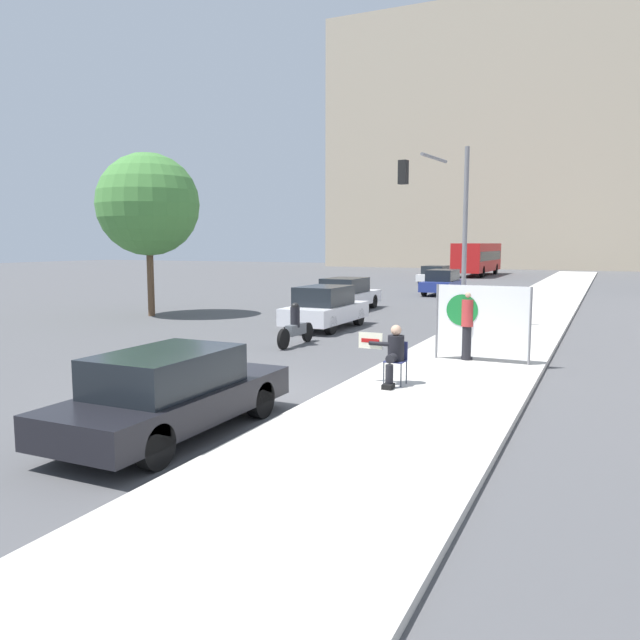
# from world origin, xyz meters

# --- Properties ---
(ground_plane) EXTENTS (160.00, 160.00, 0.00)m
(ground_plane) POSITION_xyz_m (0.00, 0.00, 0.00)
(ground_plane) COLOR #4F4F51
(sidewalk_curb) EXTENTS (3.67, 90.00, 0.12)m
(sidewalk_curb) POSITION_xyz_m (3.59, 15.00, 0.06)
(sidewalk_curb) COLOR beige
(sidewalk_curb) RESTS_ON ground_plane
(building_backdrop_far) EXTENTS (52.00, 12.00, 31.51)m
(building_backdrop_far) POSITION_xyz_m (-2.00, 71.66, 15.76)
(building_backdrop_far) COLOR tan
(building_backdrop_far) RESTS_ON ground_plane
(seated_protester) EXTENTS (0.99, 0.77, 1.24)m
(seated_protester) POSITION_xyz_m (2.78, 1.72, 0.80)
(seated_protester) COLOR #474C56
(seated_protester) RESTS_ON sidewalk_curb
(jogger_on_sidewalk) EXTENTS (0.34, 0.34, 1.74)m
(jogger_on_sidewalk) POSITION_xyz_m (3.56, 5.20, 1.01)
(jogger_on_sidewalk) COLOR black
(jogger_on_sidewalk) RESTS_ON sidewalk_curb
(protest_banner) EXTENTS (2.32, 0.06, 1.88)m
(protest_banner) POSITION_xyz_m (3.91, 5.13, 1.11)
(protest_banner) COLOR slate
(protest_banner) RESTS_ON sidewalk_curb
(traffic_light_pole) EXTENTS (2.55, 2.32, 6.15)m
(traffic_light_pole) POSITION_xyz_m (1.30, 11.37, 4.21)
(traffic_light_pole) COLOR slate
(traffic_light_pole) RESTS_ON sidewalk_curb
(parked_car_curbside) EXTENTS (1.73, 4.48, 1.37)m
(parked_car_curbside) POSITION_xyz_m (0.57, -2.62, 0.69)
(parked_car_curbside) COLOR black
(parked_car_curbside) RESTS_ON ground_plane
(car_on_road_nearest) EXTENTS (1.74, 4.10, 1.53)m
(car_on_road_nearest) POSITION_xyz_m (-2.43, 9.73, 0.75)
(car_on_road_nearest) COLOR silver
(car_on_road_nearest) RESTS_ON ground_plane
(car_on_road_midblock) EXTENTS (1.82, 4.34, 1.48)m
(car_on_road_midblock) POSITION_xyz_m (-4.14, 15.75, 0.73)
(car_on_road_midblock) COLOR silver
(car_on_road_midblock) RESTS_ON ground_plane
(car_on_road_distant) EXTENTS (1.74, 4.64, 1.49)m
(car_on_road_distant) POSITION_xyz_m (-2.29, 26.28, 0.74)
(car_on_road_distant) COLOR navy
(car_on_road_distant) RESTS_ON ground_plane
(car_on_road_far_lane) EXTENTS (1.86, 4.41, 1.37)m
(car_on_road_far_lane) POSITION_xyz_m (-5.26, 35.95, 0.69)
(car_on_road_far_lane) COLOR white
(car_on_road_far_lane) RESTS_ON ground_plane
(city_bus_on_road) EXTENTS (2.57, 11.21, 3.04)m
(city_bus_on_road) POSITION_xyz_m (-4.82, 49.59, 1.76)
(city_bus_on_road) COLOR red
(city_bus_on_road) RESTS_ON ground_plane
(motorcycle_on_road) EXTENTS (0.28, 2.15, 1.29)m
(motorcycle_on_road) POSITION_xyz_m (-1.67, 5.98, 0.55)
(motorcycle_on_road) COLOR #565B60
(motorcycle_on_road) RESTS_ON ground_plane
(street_tree_near_curb) EXTENTS (4.20, 4.20, 6.71)m
(street_tree_near_curb) POSITION_xyz_m (-10.68, 10.24, 4.60)
(street_tree_near_curb) COLOR brown
(street_tree_near_curb) RESTS_ON ground_plane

